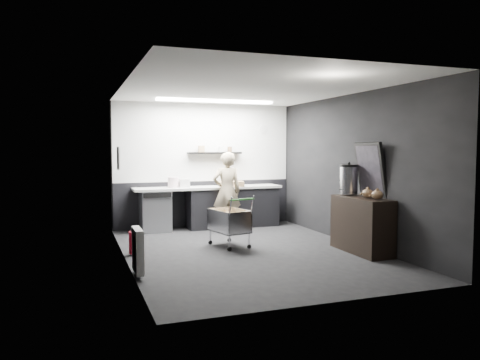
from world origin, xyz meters
name	(u,v)px	position (x,y,z in m)	size (l,w,h in m)	color
floor	(248,251)	(0.00, 0.00, 0.00)	(5.50, 5.50, 0.00)	black
ceiling	(248,89)	(0.00, 0.00, 2.70)	(5.50, 5.50, 0.00)	white
wall_back	(204,165)	(0.00, 2.75, 1.35)	(5.50, 5.50, 0.00)	black
wall_front	(336,183)	(0.00, -2.75, 1.35)	(5.50, 5.50, 0.00)	black
wall_left	(125,173)	(-2.00, 0.00, 1.35)	(5.50, 5.50, 0.00)	black
wall_right	(352,169)	(2.00, 0.00, 1.35)	(5.50, 5.50, 0.00)	black
kitchen_wall_panel	(204,142)	(0.00, 2.73, 1.85)	(3.95, 0.02, 1.70)	silver
dado_panel	(205,203)	(0.00, 2.73, 0.50)	(3.95, 0.02, 1.00)	black
floating_shelf	(215,153)	(0.20, 2.62, 1.62)	(1.20, 0.22, 0.04)	black
wall_clock	(263,130)	(1.40, 2.72, 2.15)	(0.20, 0.20, 0.03)	silver
poster	(118,158)	(-1.98, 1.30, 1.55)	(0.02, 0.30, 0.40)	silver
poster_red_band	(118,154)	(-1.98, 1.30, 1.62)	(0.01, 0.22, 0.10)	red
radiator	(138,250)	(-1.94, -0.90, 0.35)	(0.10, 0.50, 0.60)	silver
ceiling_strip	(216,101)	(0.00, 1.85, 2.67)	(2.40, 0.20, 0.04)	white
prep_counter	(215,207)	(0.14, 2.42, 0.46)	(3.20, 0.61, 0.90)	black
person	(227,192)	(0.27, 1.97, 0.82)	(0.60, 0.39, 1.65)	beige
shopping_cart	(229,223)	(-0.18, 0.49, 0.42)	(0.65, 0.91, 0.89)	silver
sideboard	(361,217)	(1.76, -0.66, 0.58)	(0.52, 1.22, 1.83)	black
fire_extinguisher	(133,242)	(-1.85, 0.39, 0.21)	(0.13, 0.13, 0.44)	#B80C1F
cardboard_box	(231,184)	(0.49, 2.37, 0.95)	(0.53, 0.41, 0.11)	#987851
pink_tub	(173,182)	(-0.77, 2.42, 1.01)	(0.22, 0.22, 0.22)	#F5D4D7
white_container	(185,183)	(-0.54, 2.37, 0.99)	(0.20, 0.16, 0.18)	silver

